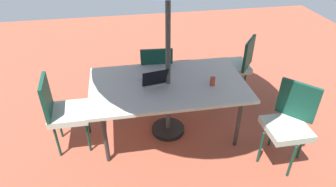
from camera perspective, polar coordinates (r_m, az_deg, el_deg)
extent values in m
cube|color=#9E4C38|center=(4.04, 0.00, -7.38)|extent=(10.00, 10.00, 0.02)
cube|color=silver|center=(3.60, 0.00, 1.77)|extent=(1.91, 1.12, 0.04)
cylinder|color=#333333|center=(4.32, 9.59, 1.21)|extent=(0.05, 0.05, 0.73)
cylinder|color=#333333|center=(4.12, -12.09, -0.87)|extent=(0.05, 0.05, 0.73)
cylinder|color=#333333|center=(3.70, 13.54, -5.50)|extent=(0.05, 0.05, 0.73)
cylinder|color=#333333|center=(3.46, -12.12, -8.44)|extent=(0.05, 0.05, 0.73)
cylinder|color=#4C4C4C|center=(3.35, 0.00, 9.51)|extent=(0.06, 0.06, 2.55)
cylinder|color=black|center=(4.02, 0.00, -6.95)|extent=(0.44, 0.44, 0.06)
cube|color=silver|center=(4.66, 12.52, 5.21)|extent=(0.46, 0.46, 0.08)
cube|color=#144738|center=(4.50, 15.47, 7.52)|extent=(0.30, 0.37, 0.45)
cylinder|color=#144738|center=(4.98, 10.84, 3.87)|extent=(0.03, 0.03, 0.45)
cylinder|color=#144738|center=(4.68, 9.38, 1.99)|extent=(0.03, 0.03, 0.45)
cylinder|color=#144738|center=(4.91, 14.79, 2.82)|extent=(0.03, 0.03, 0.45)
cylinder|color=#144738|center=(4.60, 13.55, 0.85)|extent=(0.03, 0.03, 0.45)
cube|color=silver|center=(4.35, -2.35, 3.89)|extent=(0.46, 0.46, 0.08)
cube|color=#144738|center=(4.04, -2.22, 5.70)|extent=(0.44, 0.07, 0.45)
cylinder|color=#144738|center=(4.65, -0.22, 2.25)|extent=(0.03, 0.03, 0.45)
cylinder|color=#144738|center=(4.64, -4.66, 2.00)|extent=(0.03, 0.03, 0.45)
cylinder|color=#144738|center=(4.35, 0.27, -0.18)|extent=(0.03, 0.03, 0.45)
cylinder|color=#144738|center=(4.33, -4.47, -0.46)|extent=(0.03, 0.03, 0.45)
cube|color=silver|center=(3.57, 22.05, -6.33)|extent=(0.46, 0.46, 0.08)
cube|color=#144738|center=(3.60, 23.98, -1.29)|extent=(0.32, 0.35, 0.45)
cylinder|color=#144738|center=(3.63, 17.59, -10.04)|extent=(0.03, 0.03, 0.45)
cylinder|color=#144738|center=(3.58, 22.96, -12.14)|extent=(0.03, 0.03, 0.45)
cylinder|color=#144738|center=(3.90, 19.62, -7.01)|extent=(0.03, 0.03, 0.45)
cylinder|color=#144738|center=(3.86, 24.59, -8.90)|extent=(0.03, 0.03, 0.45)
cube|color=silver|center=(3.73, -18.67, -3.64)|extent=(0.46, 0.46, 0.08)
cube|color=#144738|center=(3.62, -22.68, -0.68)|extent=(0.07, 0.44, 0.45)
cylinder|color=#144738|center=(3.74, -15.29, -8.16)|extent=(0.03, 0.03, 0.45)
cylinder|color=#144738|center=(4.02, -15.38, -4.83)|extent=(0.03, 0.03, 0.45)
cylinder|color=#144738|center=(3.78, -20.76, -8.79)|extent=(0.03, 0.03, 0.45)
cylinder|color=#144738|center=(4.06, -20.44, -5.45)|extent=(0.03, 0.03, 0.45)
cube|color=#B7B7BC|center=(3.61, -2.99, 2.40)|extent=(0.35, 0.27, 0.02)
cube|color=black|center=(3.47, -2.48, 3.05)|extent=(0.32, 0.11, 0.20)
cylinder|color=#CC4C33|center=(3.56, 8.68, 2.37)|extent=(0.06, 0.06, 0.10)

